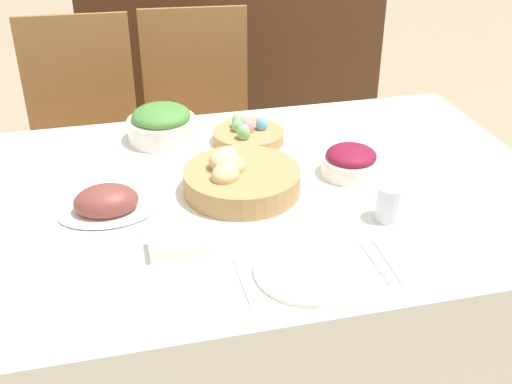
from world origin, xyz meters
name	(u,v)px	position (x,y,z in m)	size (l,w,h in m)	color
dining_table	(254,297)	(0.00, 0.00, 0.36)	(1.61, 1.08, 0.72)	silver
chair_far_left	(84,140)	(-0.46, 0.90, 0.51)	(0.44, 0.44, 0.96)	olive
chair_far_center	(199,129)	(-0.01, 0.90, 0.51)	(0.46, 0.46, 0.96)	olive
sideboard	(231,67)	(0.28, 1.68, 0.49)	(1.46, 0.44, 0.97)	#4C2D19
bread_basket	(240,179)	(-0.04, 0.00, 0.76)	(0.31, 0.31, 0.11)	#AD8451
egg_basket	(248,134)	(0.05, 0.30, 0.75)	(0.22, 0.22, 0.08)	#AD8451
ham_platter	(106,203)	(-0.38, -0.03, 0.75)	(0.25, 0.17, 0.08)	silver
green_salad_bowl	(162,124)	(-0.20, 0.37, 0.77)	(0.21, 0.21, 0.11)	silver
beet_salad_bowl	(351,161)	(0.28, 0.03, 0.76)	(0.16, 0.16, 0.08)	silver
dinner_plate	(311,270)	(0.04, -0.38, 0.73)	(0.25, 0.25, 0.01)	silver
fork	(243,281)	(-0.11, -0.38, 0.73)	(0.01, 0.17, 0.00)	silver
knife	(375,261)	(0.19, -0.38, 0.73)	(0.01, 0.17, 0.00)	silver
spoon	(388,260)	(0.22, -0.38, 0.73)	(0.01, 0.17, 0.00)	silver
drinking_cup	(390,203)	(0.29, -0.22, 0.77)	(0.07, 0.07, 0.09)	silver
butter_dish	(178,245)	(-0.23, -0.23, 0.74)	(0.13, 0.08, 0.03)	silver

